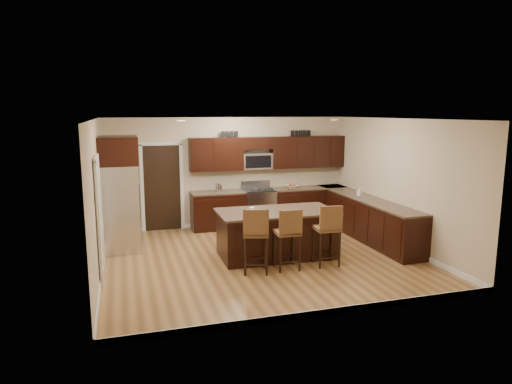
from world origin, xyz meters
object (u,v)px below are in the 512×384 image
object	(u,v)px
range	(258,207)
stool_left	(256,233)
island	(276,235)
stool_right	(328,228)
stool_mid	(288,232)
refrigerator	(120,193)

from	to	relation	value
range	stool_left	xyz separation A→B (m)	(-1.04, -3.28, 0.27)
range	stool_left	distance (m)	3.45
island	stool_right	xyz separation A→B (m)	(0.71, -0.85, 0.30)
stool_mid	stool_right	size ratio (longest dim) A/B	0.98
range	refrigerator	bearing A→B (deg)	-160.83
stool_mid	range	bearing A→B (deg)	84.33
range	stool_right	world-z (taller)	stool_right
stool_left	stool_mid	world-z (taller)	stool_left
stool_left	stool_mid	bearing A→B (deg)	14.96
stool_mid	refrigerator	size ratio (longest dim) A/B	0.48
refrigerator	range	bearing A→B (deg)	19.17
stool_left	stool_mid	size ratio (longest dim) A/B	1.04
stool_mid	stool_left	bearing A→B (deg)	-178.10
stool_left	range	bearing A→B (deg)	87.24
range	stool_right	xyz separation A→B (m)	(0.35, -3.28, 0.25)
stool_left	refrigerator	world-z (taller)	refrigerator
stool_right	refrigerator	xyz separation A→B (m)	(-3.65, 2.13, 0.48)
stool_right	range	bearing A→B (deg)	99.61
refrigerator	island	bearing A→B (deg)	-23.64
stool_left	stool_right	size ratio (longest dim) A/B	1.02
stool_mid	stool_right	distance (m)	0.78
range	stool_mid	size ratio (longest dim) A/B	0.98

